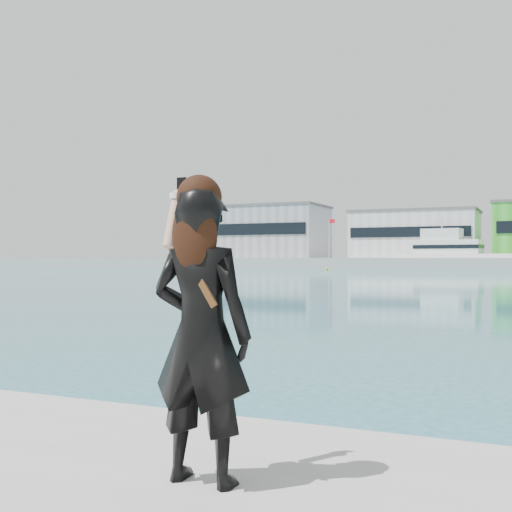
{
  "coord_description": "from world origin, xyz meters",
  "views": [
    {
      "loc": [
        0.9,
        -3.25,
        1.96
      ],
      "look_at": [
        -0.7,
        0.36,
        1.97
      ],
      "focal_mm": 45.0,
      "sensor_mm": 36.0,
      "label": 1
    }
  ],
  "objects": [
    {
      "name": "buoy_far",
      "position": [
        -31.64,
        99.32,
        0.0
      ],
      "size": [
        0.5,
        0.5,
        0.5
      ],
      "primitive_type": "sphere",
      "color": "yellow",
      "rests_on": "ground"
    },
    {
      "name": "warehouse_white",
      "position": [
        -22.0,
        127.98,
        6.76
      ],
      "size": [
        24.48,
        15.35,
        9.5
      ],
      "color": "silver",
      "rests_on": "far_quay"
    },
    {
      "name": "warehouse_grey_left",
      "position": [
        -55.0,
        127.98,
        7.76
      ],
      "size": [
        26.52,
        16.36,
        11.5
      ],
      "color": "gray",
      "rests_on": "far_quay"
    },
    {
      "name": "woman",
      "position": [
        -0.7,
        -0.34,
        1.61
      ],
      "size": [
        0.56,
        0.37,
        1.61
      ],
      "rotation": [
        0.0,
        0.0,
        3.15
      ],
      "color": "black",
      "rests_on": "near_quay"
    },
    {
      "name": "motor_yacht",
      "position": [
        -13.61,
        116.2,
        2.68
      ],
      "size": [
        20.97,
        8.1,
        9.54
      ],
      "rotation": [
        0.0,
        0.0,
        -0.12
      ],
      "color": "white",
      "rests_on": "ground"
    },
    {
      "name": "flagpole_left",
      "position": [
        -37.91,
        121.0,
        6.54
      ],
      "size": [
        1.28,
        0.16,
        8.0
      ],
      "color": "silver",
      "rests_on": "far_quay"
    }
  ]
}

